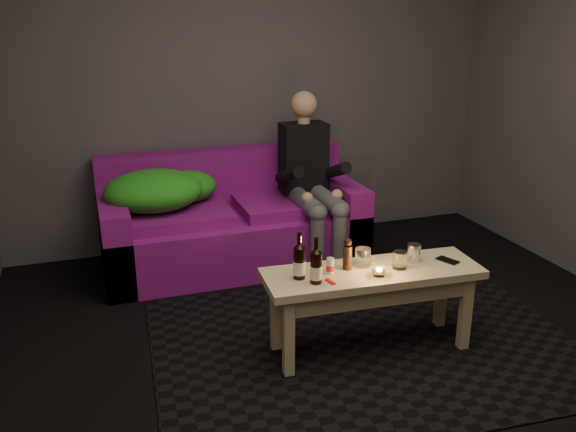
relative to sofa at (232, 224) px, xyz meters
The scene contains 17 objects.
floor 1.87m from the sofa, 79.99° to the right, with size 4.50×4.50×0.00m, color black.
room 1.93m from the sofa, 76.62° to the right, with size 4.50×4.50×4.50m.
rug 1.55m from the sofa, 73.83° to the right, with size 2.42×1.76×0.01m, color black.
sofa is the anchor object (origin of this frame).
green_blanket 0.62m from the sofa, behind, with size 0.84×0.57×0.29m.
person 0.70m from the sofa, 15.03° to the right, with size 0.34×0.80×1.28m.
coffee_table 1.58m from the sofa, 74.34° to the right, with size 1.23×0.46×0.50m.
beer_bottle_a 1.52m from the sofa, 89.81° to the right, with size 0.07×0.07×0.26m.
beer_bottle_b 1.60m from the sofa, 87.55° to the right, with size 0.06×0.06×0.25m.
salt_shaker 1.52m from the sofa, 82.90° to the right, with size 0.04×0.04×0.09m, color silver.
pepper_mill 1.52m from the sofa, 78.61° to the right, with size 0.05×0.05×0.14m, color black.
tumbler_back 1.52m from the sofa, 74.82° to the right, with size 0.09×0.09×0.10m, color white.
tealight 1.67m from the sofa, 75.32° to the right, with size 0.06×0.06×0.05m.
tumbler_front 1.67m from the sofa, 69.72° to the right, with size 0.08×0.08×0.10m, color white.
steel_cup 1.66m from the sofa, 64.86° to the right, with size 0.08×0.08×0.10m, color silver.
smartphone 1.79m from the sofa, 60.29° to the right, with size 0.06×0.13×0.01m, color black.
red_lighter 1.61m from the sofa, 85.01° to the right, with size 0.02×0.07×0.01m, color red.
Camera 1 is at (-1.34, -2.45, 1.85)m, focal length 38.00 mm.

